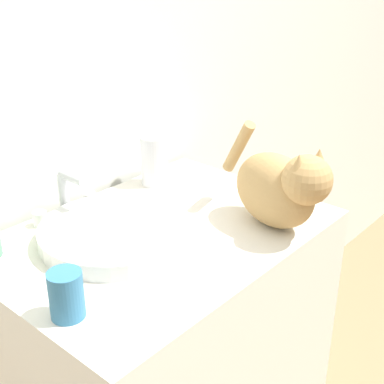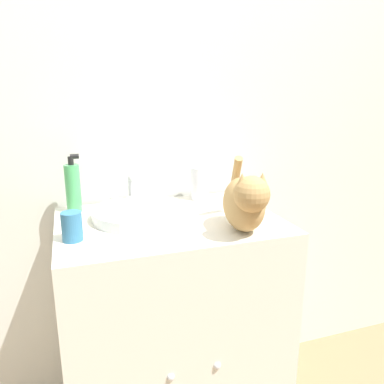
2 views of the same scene
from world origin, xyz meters
name	(u,v)px [view 1 (image 1 of 2)]	position (x,y,z in m)	size (l,w,h in m)	color
wall_back	(61,60)	(0.00, 0.59, 1.25)	(6.00, 0.05, 2.50)	silver
vanity_cabinet	(165,383)	(0.00, 0.27, 0.45)	(0.76, 0.56, 0.91)	silver
sink_basin	(116,233)	(-0.09, 0.32, 0.92)	(0.34, 0.34, 0.04)	silver
faucet	(66,197)	(-0.09, 0.49, 0.96)	(0.18, 0.10, 0.12)	silver
cat	(280,187)	(0.20, 0.09, 1.01)	(0.18, 0.34, 0.22)	tan
spray_bottle	(154,155)	(0.19, 0.48, 0.99)	(0.07, 0.07, 0.17)	silver
cup	(66,295)	(-0.32, 0.18, 0.95)	(0.06, 0.06, 0.09)	teal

